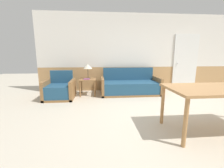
{
  "coord_description": "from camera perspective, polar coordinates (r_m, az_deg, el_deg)",
  "views": [
    {
      "loc": [
        -1.5,
        -2.78,
        1.29
      ],
      "look_at": [
        -1.16,
        1.01,
        0.54
      ],
      "focal_mm": 24.0,
      "sensor_mm": 36.0,
      "label": 1
    }
  ],
  "objects": [
    {
      "name": "entry_door",
      "position": [
        6.25,
        26.08,
        7.45
      ],
      "size": [
        0.91,
        0.09,
        2.02
      ],
      "color": "white",
      "rests_on": "ground_plane"
    },
    {
      "name": "couch",
      "position": [
        5.01,
        6.86,
        -0.89
      ],
      "size": [
        1.9,
        0.86,
        0.85
      ],
      "color": "olive",
      "rests_on": "ground_plane"
    },
    {
      "name": "side_table",
      "position": [
        4.85,
        -9.23,
        0.85
      ],
      "size": [
        0.51,
        0.51,
        0.53
      ],
      "color": "olive",
      "rests_on": "ground_plane"
    },
    {
      "name": "table_lamp",
      "position": [
        4.88,
        -9.21,
        6.47
      ],
      "size": [
        0.29,
        0.29,
        0.47
      ],
      "color": "#4C3823",
      "rests_on": "side_table"
    },
    {
      "name": "book_stack",
      "position": [
        4.74,
        -9.63,
        1.85
      ],
      "size": [
        0.2,
        0.15,
        0.02
      ],
      "color": "#994C84",
      "rests_on": "side_table"
    },
    {
      "name": "dining_table",
      "position": [
        3.06,
        36.79,
        -2.42
      ],
      "size": [
        1.82,
        0.87,
        0.77
      ],
      "color": "#B27F4C",
      "rests_on": "ground_plane"
    },
    {
      "name": "armchair",
      "position": [
        4.71,
        -19.25,
        -2.26
      ],
      "size": [
        0.83,
        0.81,
        0.81
      ],
      "rotation": [
        0.0,
        0.0,
        0.15
      ],
      "color": "olive",
      "rests_on": "ground_plane"
    },
    {
      "name": "ground_plane",
      "position": [
        3.41,
        21.89,
        -11.97
      ],
      "size": [
        16.0,
        16.0,
        0.0
      ],
      "primitive_type": "plane",
      "color": "beige"
    },
    {
      "name": "wall_back",
      "position": [
        5.61,
        10.56,
        11.56
      ],
      "size": [
        7.2,
        0.06,
        2.7
      ],
      "color": "tan",
      "rests_on": "ground_plane"
    }
  ]
}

